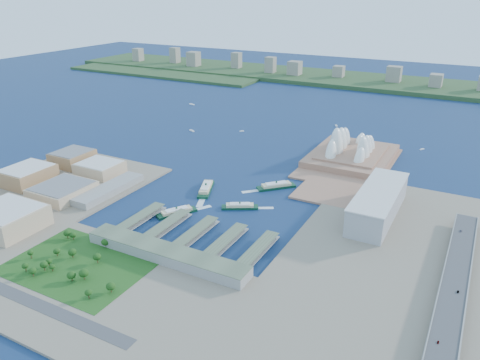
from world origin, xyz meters
The scene contains 26 objects.
ground centered at (0.00, 0.00, 0.00)m, with size 3000.00×3000.00×0.00m, color #0E2244.
west_land centered at (-250.00, -105.00, 1.50)m, with size 220.00×390.00×3.00m, color gray.
south_land centered at (0.00, -210.00, 1.50)m, with size 720.00×180.00×3.00m, color gray.
east_land centered at (240.00, -50.00, 1.50)m, with size 240.00×500.00×3.00m, color gray.
peninsula centered at (107.50, 260.00, 1.50)m, with size 135.00×220.00×3.00m, color #996B54.
far_shore centered at (0.00, 980.00, 6.00)m, with size 2200.00×260.00×12.00m, color #2D4926.
opera_house centered at (105.00, 280.00, 32.00)m, with size 134.00×180.00×58.00m, color white, non-canonical shape.
toaster_building centered at (195.00, 80.00, 20.50)m, with size 45.00×155.00×35.00m, color #96969B.
expressway centered at (300.00, -60.00, 8.93)m, with size 26.00×340.00×11.85m, color gray, non-canonical shape.
west_buildings centered at (-250.00, -70.00, 16.50)m, with size 200.00×280.00×27.00m, color #98724C, non-canonical shape.
ferry_wharves centered at (14.00, -75.00, 4.65)m, with size 184.00×90.00×9.30m, color #4F5D46, non-canonical shape.
terminal_building centered at (15.00, -135.00, 9.00)m, with size 200.00×28.00×12.00m, color gray.
park centered at (-60.00, -190.00, 11.00)m, with size 150.00×110.00×16.00m, color #194714, non-canonical shape.
far_skyline centered at (0.00, 960.00, 39.50)m, with size 1900.00×140.00×55.00m, color gray, non-canonical shape.
ferry_a centered at (-48.48, 48.37, 5.81)m, with size 15.64×61.43×11.62m, color #0E3821, non-canonical shape.
ferry_b centered at (39.62, 106.12, 5.54)m, with size 14.92×58.62×11.08m, color #0E3821, non-canonical shape.
ferry_c centered at (-41.84, -35.59, 5.15)m, with size 13.87×54.47×10.30m, color #0E3821, non-canonical shape.
ferry_d centered at (23.97, 19.58, 4.72)m, with size 12.70×49.89×9.43m, color #0E3821, non-canonical shape.
boat_a centered at (-236.08, 292.95, 1.45)m, with size 3.75×15.01×2.90m, color white, non-canonical shape.
boat_b centered at (-143.02, 339.81, 1.23)m, with size 3.19×9.10×2.46m, color white, non-canonical shape.
boat_c centered at (205.46, 395.38, 1.17)m, with size 3.03×10.38×2.34m, color white, non-canonical shape.
boat_d centered at (-365.72, 487.74, 1.46)m, with size 3.79×17.35×2.93m, color white, non-canonical shape.
boat_e centered at (17.90, 471.90, 1.38)m, with size 3.57×11.21×2.75m, color white, non-canonical shape.
car_a centered at (296.00, -148.81, 15.43)m, with size 1.37×3.42×1.16m, color slate.
car_b centered at (304.00, -68.05, 15.54)m, with size 1.45×4.16×1.37m, color slate.
car_c centered at (296.00, 60.74, 15.54)m, with size 1.92×4.72×1.37m, color slate.
Camera 1 is at (295.18, -486.63, 282.08)m, focal length 35.00 mm.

